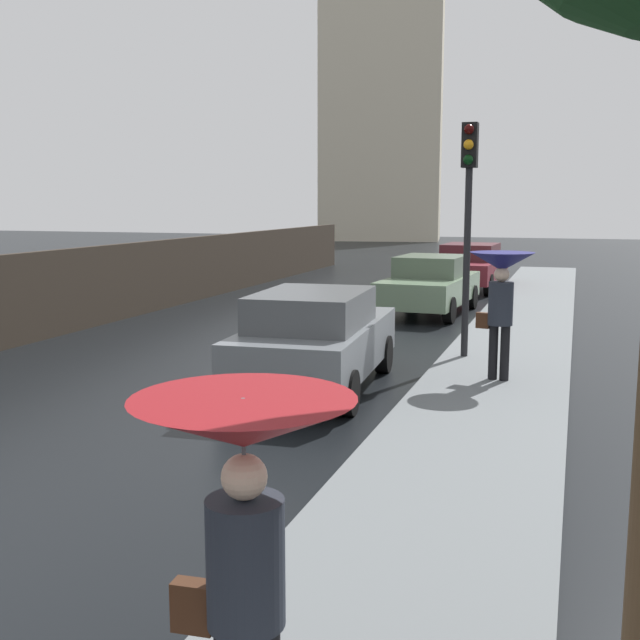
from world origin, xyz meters
name	(u,v)px	position (x,y,z in m)	size (l,w,h in m)	color
car_grey_near_kerb	(316,338)	(2.51, 7.41, 0.79)	(2.01, 4.27, 1.53)	slate
car_green_mid_road	(430,284)	(2.69, 16.00, 0.76)	(2.07, 4.28, 1.47)	slate
car_maroon_far_ahead	(470,266)	(2.92, 21.84, 0.77)	(2.09, 4.49, 1.49)	maroon
pedestrian_with_umbrella_near	(244,484)	(4.84, -0.52, 1.59)	(1.01, 1.01, 1.85)	black
pedestrian_with_umbrella_far	(501,280)	(5.15, 8.33, 1.68)	(0.96, 0.96, 1.95)	black
traffic_light	(468,195)	(4.40, 10.01, 2.94)	(0.26, 0.39, 4.02)	black
distant_tower	(383,46)	(-7.88, 53.69, 14.03)	(9.42, 7.32, 28.05)	beige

